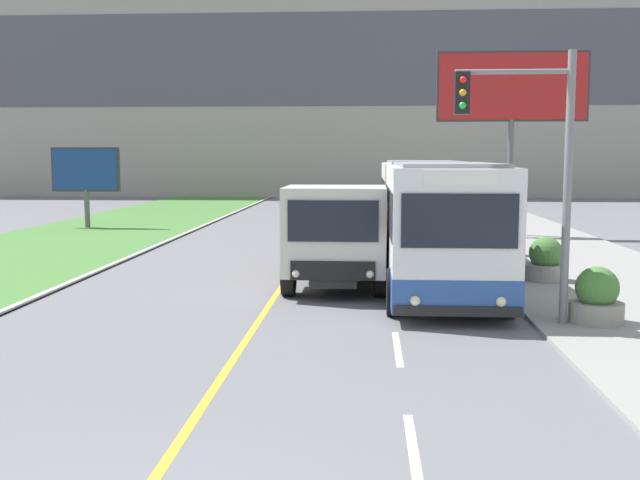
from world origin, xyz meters
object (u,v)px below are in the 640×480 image
dump_truck (336,237)px  car_distant (399,217)px  planter_round_third (505,240)px  planter_round_second (545,261)px  planter_round_near (597,298)px  planter_round_far (484,225)px  city_bus (431,219)px  billboard_large (512,93)px  billboard_small (86,172)px  traffic_light_mast (533,152)px

dump_truck → car_distant: bearing=81.3°
planter_round_third → planter_round_second: bearing=-88.2°
planter_round_near → planter_round_far: planter_round_far is taller
planter_round_third → planter_round_far: planter_round_far is taller
planter_round_far → city_bus: bearing=-107.0°
billboard_large → planter_round_far: size_ratio=6.27×
dump_truck → billboard_small: 19.67m
car_distant → planter_round_near: (3.17, -17.79, -0.12)m
city_bus → planter_round_far: city_bus is taller
car_distant → billboard_large: bearing=-15.2°
billboard_large → planter_round_second: 12.74m
billboard_small → planter_round_near: billboard_small is taller
city_bus → billboard_large: 12.36m
city_bus → planter_round_far: (2.88, 9.45, -1.02)m
dump_truck → planter_round_second: (5.48, 1.22, -0.74)m
billboard_large → city_bus: bearing=-110.8°
billboard_large → planter_round_third: size_ratio=6.63×
car_distant → billboard_large: billboard_large is taller
dump_truck → planter_round_second: size_ratio=5.30×
dump_truck → traffic_light_mast: traffic_light_mast is taller
city_bus → dump_truck: (-2.53, -1.90, -0.30)m
planter_round_near → billboard_large: bearing=85.4°
dump_truck → car_distant: (2.14, 13.96, -0.64)m
planter_round_second → traffic_light_mast: bearing=-106.6°
dump_truck → billboard_small: bearing=128.7°
dump_truck → planter_round_third: dump_truck is taller
car_distant → planter_round_near: car_distant is taller
dump_truck → billboard_small: size_ratio=1.64×
car_distant → planter_round_third: size_ratio=3.76×
city_bus → planter_round_second: (2.95, -0.67, -1.04)m
traffic_light_mast → planter_round_far: 15.61m
planter_round_second → planter_round_third: planter_round_second is taller
city_bus → billboard_small: 20.00m
car_distant → planter_round_third: (3.19, -7.67, -0.11)m
city_bus → dump_truck: bearing=-143.1°
city_bus → billboard_large: billboard_large is taller
billboard_large → billboard_small: billboard_large is taller
planter_round_near → planter_round_second: (0.18, 5.06, 0.02)m
planter_round_far → planter_round_second: bearing=-89.6°
car_distant → billboard_large: 7.00m
city_bus → traffic_light_mast: bearing=-76.4°
car_distant → planter_round_third: car_distant is taller
dump_truck → planter_round_near: bearing=-35.9°
city_bus → planter_round_second: city_bus is taller
car_distant → billboard_small: bearing=174.6°
planter_round_second → billboard_large: bearing=84.3°
car_distant → traffic_light_mast: 18.20m
car_distant → planter_round_second: (3.34, -12.73, -0.10)m
dump_truck → billboard_large: 15.08m
city_bus → planter_round_third: (2.80, 4.39, -1.05)m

